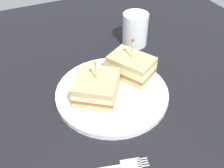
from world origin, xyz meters
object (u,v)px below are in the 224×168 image
object	(u,v)px
plate	(112,93)
sandwich_half_back	(96,87)
fork	(122,165)
drink_glass	(135,30)
sandwich_half_front	(131,66)

from	to	relation	value
plate	sandwich_half_back	bearing A→B (deg)	87.82
fork	sandwich_half_back	bearing A→B (deg)	-7.54
sandwich_half_back	drink_glass	bearing A→B (deg)	-47.57
sandwich_half_back	drink_glass	world-z (taller)	sandwich_half_back
plate	sandwich_half_front	world-z (taller)	sandwich_half_front
drink_glass	fork	size ratio (longest dim) A/B	0.74
sandwich_half_front	fork	size ratio (longest dim) A/B	0.97
plate	drink_glass	distance (cm)	23.14
plate	sandwich_half_front	distance (cm)	7.99
sandwich_half_back	drink_glass	size ratio (longest dim) A/B	1.37
sandwich_half_front	plate	bearing A→B (deg)	117.02
plate	sandwich_half_front	bearing A→B (deg)	-62.98
sandwich_half_front	drink_glass	distance (cm)	16.29
drink_glass	plate	bearing A→B (deg)	138.89
sandwich_half_front	drink_glass	size ratio (longest dim) A/B	1.30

